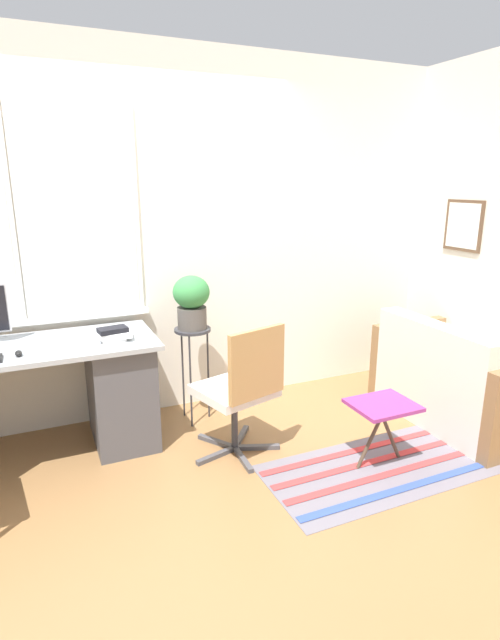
{
  "coord_description": "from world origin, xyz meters",
  "views": [
    {
      "loc": [
        -0.66,
        -2.93,
        1.76
      ],
      "look_at": [
        0.71,
        0.17,
        0.82
      ],
      "focal_mm": 28.0,
      "sensor_mm": 36.0,
      "label": 1
    }
  ],
  "objects_px": {
    "plant_stand": "(193,341)",
    "potted_plant": "(191,300)",
    "office_chair_swivel": "(241,388)",
    "couch_loveseat": "(455,385)",
    "book_stack": "(114,334)",
    "mouse": "(19,353)",
    "folding_stool": "(383,409)"
  },
  "relations": [
    {
      "from": "plant_stand",
      "to": "folding_stool",
      "type": "bearing_deg",
      "value": -49.92
    },
    {
      "from": "couch_loveseat",
      "to": "potted_plant",
      "type": "height_order",
      "value": "potted_plant"
    },
    {
      "from": "mouse",
      "to": "plant_stand",
      "type": "bearing_deg",
      "value": 12.46
    },
    {
      "from": "couch_loveseat",
      "to": "folding_stool",
      "type": "relative_size",
      "value": 2.9
    },
    {
      "from": "mouse",
      "to": "potted_plant",
      "type": "relative_size",
      "value": 0.18
    },
    {
      "from": "mouse",
      "to": "office_chair_swivel",
      "type": "xyz_separation_m",
      "value": [
        1.27,
        -0.36,
        -0.3
      ]
    },
    {
      "from": "potted_plant",
      "to": "folding_stool",
      "type": "relative_size",
      "value": 0.92
    },
    {
      "from": "office_chair_swivel",
      "to": "folding_stool",
      "type": "distance_m",
      "value": 0.9
    },
    {
      "from": "book_stack",
      "to": "couch_loveseat",
      "type": "relative_size",
      "value": 0.18
    },
    {
      "from": "book_stack",
      "to": "potted_plant",
      "type": "bearing_deg",
      "value": 16.24
    },
    {
      "from": "couch_loveseat",
      "to": "book_stack",
      "type": "bearing_deg",
      "value": 75.3
    },
    {
      "from": "plant_stand",
      "to": "potted_plant",
      "type": "height_order",
      "value": "potted_plant"
    },
    {
      "from": "mouse",
      "to": "folding_stool",
      "type": "height_order",
      "value": "mouse"
    },
    {
      "from": "office_chair_swivel",
      "to": "potted_plant",
      "type": "bearing_deg",
      "value": -93.95
    },
    {
      "from": "couch_loveseat",
      "to": "potted_plant",
      "type": "distance_m",
      "value": 2.07
    },
    {
      "from": "book_stack",
      "to": "plant_stand",
      "type": "relative_size",
      "value": 0.31
    },
    {
      "from": "mouse",
      "to": "couch_loveseat",
      "type": "xyz_separation_m",
      "value": [
        2.95,
        -0.54,
        -0.5
      ]
    },
    {
      "from": "potted_plant",
      "to": "folding_stool",
      "type": "height_order",
      "value": "potted_plant"
    },
    {
      "from": "mouse",
      "to": "plant_stand",
      "type": "xyz_separation_m",
      "value": [
        1.15,
        0.25,
        -0.15
      ]
    },
    {
      "from": "plant_stand",
      "to": "potted_plant",
      "type": "distance_m",
      "value": 0.31
    },
    {
      "from": "folding_stool",
      "to": "book_stack",
      "type": "bearing_deg",
      "value": 148.74
    },
    {
      "from": "mouse",
      "to": "plant_stand",
      "type": "height_order",
      "value": "mouse"
    },
    {
      "from": "couch_loveseat",
      "to": "mouse",
      "type": "bearing_deg",
      "value": 79.62
    },
    {
      "from": "plant_stand",
      "to": "office_chair_swivel",
      "type": "bearing_deg",
      "value": -78.45
    },
    {
      "from": "couch_loveseat",
      "to": "plant_stand",
      "type": "distance_m",
      "value": 1.99
    },
    {
      "from": "office_chair_swivel",
      "to": "couch_loveseat",
      "type": "relative_size",
      "value": 0.74
    },
    {
      "from": "book_stack",
      "to": "couch_loveseat",
      "type": "xyz_separation_m",
      "value": [
        2.38,
        -0.62,
        -0.52
      ]
    },
    {
      "from": "potted_plant",
      "to": "couch_loveseat",
      "type": "bearing_deg",
      "value": -23.83
    },
    {
      "from": "potted_plant",
      "to": "mouse",
      "type": "bearing_deg",
      "value": -167.54
    },
    {
      "from": "book_stack",
      "to": "potted_plant",
      "type": "xyz_separation_m",
      "value": [
        0.58,
        0.17,
        0.13
      ]
    },
    {
      "from": "book_stack",
      "to": "mouse",
      "type": "bearing_deg",
      "value": -171.53
    },
    {
      "from": "office_chair_swivel",
      "to": "plant_stand",
      "type": "xyz_separation_m",
      "value": [
        -0.13,
        0.61,
        0.16
      ]
    }
  ]
}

